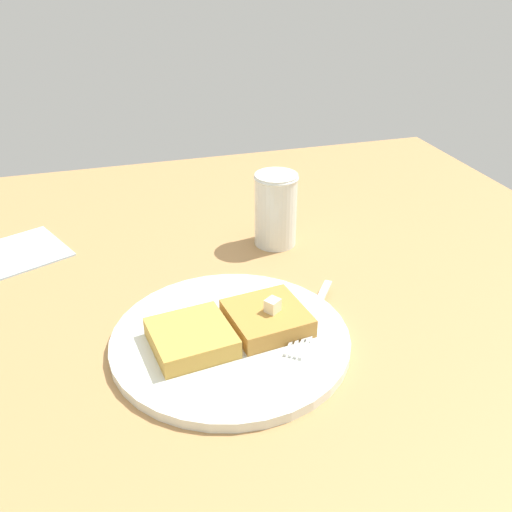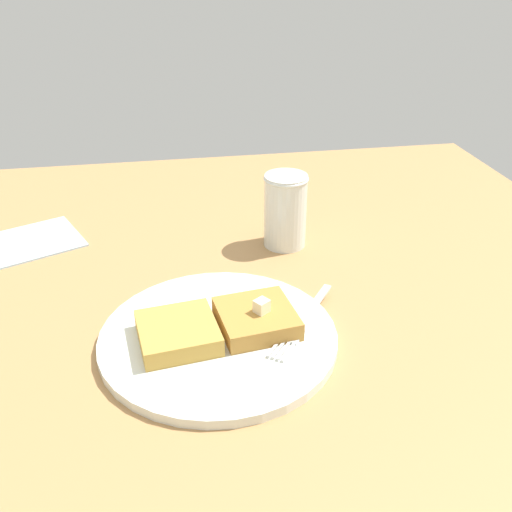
{
  "view_description": "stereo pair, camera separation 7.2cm",
  "coord_description": "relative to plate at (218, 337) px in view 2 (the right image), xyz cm",
  "views": [
    {
      "loc": [
        15.15,
        55.27,
        42.14
      ],
      "look_at": [
        -2.76,
        -5.26,
        6.92
      ],
      "focal_mm": 40.0,
      "sensor_mm": 36.0,
      "label": 1
    },
    {
      "loc": [
        8.12,
        56.92,
        42.14
      ],
      "look_at": [
        -2.76,
        -5.26,
        6.92
      ],
      "focal_mm": 40.0,
      "sensor_mm": 36.0,
      "label": 2
    }
  ],
  "objects": [
    {
      "name": "butter_pat_primary",
      "position": [
        -4.97,
        -0.23,
        3.43
      ],
      "size": [
        2.03,
        1.99,
        1.52
      ],
      "primitive_type": "cube",
      "rotation": [
        0.0,
        0.0,
        0.61
      ],
      "color": "#F5EBC7",
      "rests_on": "toast_slice_left"
    },
    {
      "name": "toast_slice_left",
      "position": [
        -4.44,
        -0.59,
        1.59
      ],
      "size": [
        9.38,
        9.43,
        2.16
      ],
      "primitive_type": "cube",
      "rotation": [
        0.0,
        0.0,
        0.13
      ],
      "color": "#B37E37",
      "rests_on": "plate"
    },
    {
      "name": "plate",
      "position": [
        0.0,
        0.0,
        0.0
      ],
      "size": [
        26.62,
        26.62,
        1.16
      ],
      "color": "silver",
      "rests_on": "table_surface"
    },
    {
      "name": "napkin",
      "position": [
        24.73,
        -28.67,
        -0.5
      ],
      "size": [
        17.01,
        16.16,
        0.3
      ],
      "primitive_type": "cube",
      "rotation": [
        0.0,
        0.0,
        0.42
      ],
      "color": "#ADC8DE",
      "rests_on": "table_surface"
    },
    {
      "name": "fork",
      "position": [
        -9.41,
        0.11,
        0.69
      ],
      "size": [
        10.66,
        13.72,
        0.36
      ],
      "color": "silver",
      "rests_on": "plate"
    },
    {
      "name": "table_surface",
      "position": [
        -3.43,
        -5.59,
        -1.86
      ],
      "size": [
        112.63,
        112.63,
        2.42
      ],
      "primitive_type": "cube",
      "color": "#A97C4A",
      "rests_on": "ground"
    },
    {
      "name": "toast_slice_middle",
      "position": [
        4.44,
        0.59,
        1.59
      ],
      "size": [
        9.38,
        9.43,
        2.16
      ],
      "primitive_type": "cube",
      "rotation": [
        0.0,
        0.0,
        0.13
      ],
      "color": "gold",
      "rests_on": "plate"
    },
    {
      "name": "syrup_jar",
      "position": [
        -12.38,
        -21.71,
        4.29
      ],
      "size": [
        6.39,
        6.39,
        10.82
      ],
      "color": "#361405",
      "rests_on": "table_surface"
    }
  ]
}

